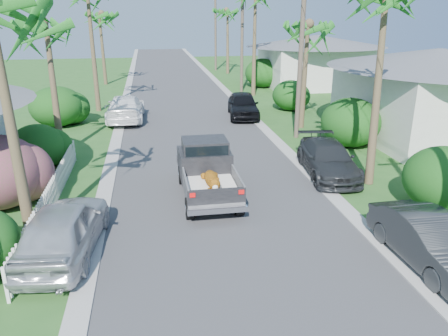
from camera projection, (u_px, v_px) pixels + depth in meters
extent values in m
plane|color=#2A5A21|center=(251.00, 279.00, 11.52)|extent=(120.00, 120.00, 0.00)
cube|color=#38383A|center=(180.00, 100.00, 34.71)|extent=(8.00, 100.00, 0.02)
cube|color=#A5A39E|center=(125.00, 101.00, 34.02)|extent=(0.60, 100.00, 0.06)
cube|color=#A5A39E|center=(233.00, 98.00, 35.38)|extent=(0.60, 100.00, 0.06)
cylinder|color=black|center=(190.00, 208.00, 14.75)|extent=(0.28, 0.76, 0.76)
cylinder|color=black|center=(239.00, 205.00, 15.02)|extent=(0.28, 0.76, 0.76)
cylinder|color=black|center=(182.00, 175.00, 17.77)|extent=(0.28, 0.76, 0.76)
cylinder|color=black|center=(223.00, 172.00, 18.03)|extent=(0.28, 0.76, 0.76)
cube|color=gray|center=(212.00, 193.00, 15.41)|extent=(1.90, 2.40, 0.24)
cube|color=gray|center=(186.00, 184.00, 15.13)|extent=(0.06, 2.40, 0.55)
cube|color=gray|center=(238.00, 181.00, 15.42)|extent=(0.06, 2.40, 0.55)
cube|color=black|center=(217.00, 196.00, 14.20)|extent=(1.92, 0.08, 0.52)
cube|color=silver|center=(218.00, 210.00, 14.20)|extent=(1.98, 0.18, 0.18)
cube|color=red|center=(192.00, 195.00, 13.99)|extent=(0.18, 0.05, 0.14)
cube|color=red|center=(241.00, 192.00, 14.24)|extent=(0.18, 0.05, 0.14)
cube|color=black|center=(205.00, 164.00, 16.98)|extent=(1.94, 1.65, 1.10)
cube|color=black|center=(205.00, 146.00, 16.73)|extent=(1.70, 1.35, 0.55)
cube|color=black|center=(207.00, 152.00, 16.12)|extent=(1.60, 0.05, 0.45)
cube|color=black|center=(201.00, 158.00, 18.19)|extent=(1.94, 1.20, 0.80)
cube|color=white|center=(212.00, 187.00, 15.34)|extent=(1.70, 2.10, 0.16)
ellipsoid|color=orange|center=(211.00, 178.00, 15.33)|extent=(0.48, 1.25, 0.43)
sphere|color=orange|center=(214.00, 184.00, 14.61)|extent=(0.40, 0.40, 0.40)
ellipsoid|color=white|center=(211.00, 181.00, 15.36)|extent=(0.32, 0.86, 0.18)
imported|color=#272A2B|center=(429.00, 241.00, 11.99)|extent=(1.60, 4.26, 1.39)
imported|color=#27292B|center=(328.00, 159.00, 18.65)|extent=(2.47, 4.96, 1.39)
imported|color=black|center=(243.00, 105.00, 28.89)|extent=(2.46, 4.92, 1.61)
imported|color=silver|center=(64.00, 229.00, 12.45)|extent=(2.38, 4.86, 1.60)
imported|color=white|center=(126.00, 108.00, 27.95)|extent=(2.40, 5.59, 1.61)
cone|color=brown|center=(12.00, 132.00, 12.14)|extent=(0.36, 0.71, 7.01)
cone|color=brown|center=(54.00, 91.00, 20.53)|extent=(0.36, 0.61, 6.21)
cone|color=brown|center=(93.00, 53.00, 29.62)|extent=(0.36, 0.36, 8.00)
cone|color=brown|center=(103.00, 50.00, 40.93)|extent=(0.36, 0.75, 6.51)
cone|color=brown|center=(377.00, 91.00, 16.81)|extent=(0.36, 0.73, 7.51)
cone|color=brown|center=(304.00, 78.00, 25.46)|extent=(0.36, 0.54, 6.01)
cone|color=brown|center=(254.00, 45.00, 35.23)|extent=(0.36, 0.36, 8.20)
cone|color=brown|center=(228.00, 42.00, 48.50)|extent=(0.36, 0.63, 6.81)
ellipsoid|color=#154213|center=(37.00, 147.00, 19.29)|extent=(2.40, 2.64, 2.00)
ellipsoid|color=#154213|center=(57.00, 106.00, 26.55)|extent=(3.20, 3.52, 2.40)
ellipsoid|color=#154213|center=(446.00, 180.00, 15.11)|extent=(2.80, 3.08, 2.30)
ellipsoid|color=#154213|center=(351.00, 122.00, 22.53)|extent=(3.00, 3.30, 2.50)
ellipsoid|color=#154213|center=(291.00, 95.00, 30.90)|extent=(2.60, 2.86, 2.10)
ellipsoid|color=#154213|center=(263.00, 73.00, 40.17)|extent=(3.20, 3.52, 2.60)
cube|color=white|center=(52.00, 195.00, 15.50)|extent=(0.10, 11.00, 1.00)
cube|color=silver|center=(432.00, 103.00, 24.06)|extent=(8.00, 9.00, 3.80)
cone|color=#595B60|center=(440.00, 58.00, 23.25)|extent=(6.48, 6.48, 1.00)
cube|color=silver|center=(315.00, 66.00, 40.79)|extent=(9.00, 8.00, 3.60)
cone|color=#595B60|center=(316.00, 41.00, 40.01)|extent=(6.48, 6.48, 1.00)
cylinder|color=brown|center=(301.00, 55.00, 22.94)|extent=(0.26, 0.26, 9.00)
cylinder|color=brown|center=(242.00, 38.00, 36.85)|extent=(0.26, 0.26, 9.00)
cylinder|color=brown|center=(216.00, 31.00, 50.77)|extent=(0.26, 0.26, 9.00)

